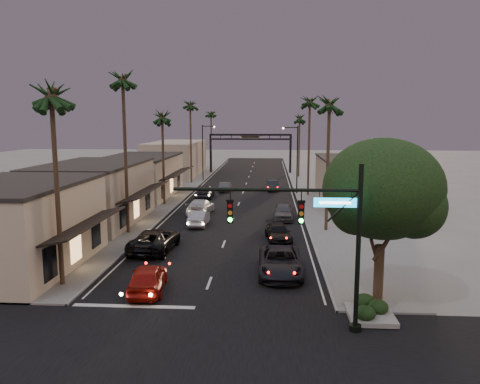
# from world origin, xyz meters

# --- Properties ---
(ground) EXTENTS (200.00, 200.00, 0.00)m
(ground) POSITION_xyz_m (0.00, 40.00, 0.00)
(ground) COLOR slate
(ground) RESTS_ON ground
(road) EXTENTS (14.00, 120.00, 0.02)m
(road) POSITION_xyz_m (0.00, 45.00, 0.00)
(road) COLOR black
(road) RESTS_ON ground
(cross_street) EXTENTS (80.00, 12.00, 0.02)m
(cross_street) POSITION_xyz_m (0.00, 0.00, 0.00)
(cross_street) COLOR black
(cross_street) RESTS_ON ground
(sidewalk_left) EXTENTS (5.00, 92.00, 0.12)m
(sidewalk_left) POSITION_xyz_m (-9.50, 52.00, 0.06)
(sidewalk_left) COLOR slate
(sidewalk_left) RESTS_ON ground
(sidewalk_right) EXTENTS (5.00, 92.00, 0.12)m
(sidewalk_right) POSITION_xyz_m (9.50, 52.00, 0.06)
(sidewalk_right) COLOR slate
(sidewalk_right) RESTS_ON ground
(storefront_near) EXTENTS (8.00, 12.00, 5.50)m
(storefront_near) POSITION_xyz_m (-13.00, 12.00, 2.75)
(storefront_near) COLOR beige
(storefront_near) RESTS_ON ground
(storefront_mid) EXTENTS (8.00, 14.00, 5.50)m
(storefront_mid) POSITION_xyz_m (-13.00, 26.00, 2.75)
(storefront_mid) COLOR gray
(storefront_mid) RESTS_ON ground
(storefront_far) EXTENTS (8.00, 16.00, 5.00)m
(storefront_far) POSITION_xyz_m (-13.00, 42.00, 2.50)
(storefront_far) COLOR beige
(storefront_far) RESTS_ON ground
(storefront_dist) EXTENTS (8.00, 20.00, 6.00)m
(storefront_dist) POSITION_xyz_m (-13.00, 65.00, 3.00)
(storefront_dist) COLOR gray
(storefront_dist) RESTS_ON ground
(building_right) EXTENTS (8.00, 18.00, 5.00)m
(building_right) POSITION_xyz_m (14.00, 40.00, 2.50)
(building_right) COLOR gray
(building_right) RESTS_ON ground
(traffic_signal) EXTENTS (8.51, 0.22, 7.80)m
(traffic_signal) POSITION_xyz_m (5.69, 4.00, 5.08)
(traffic_signal) COLOR black
(traffic_signal) RESTS_ON ground
(corner_tree) EXTENTS (6.20, 6.20, 8.80)m
(corner_tree) POSITION_xyz_m (9.48, 7.45, 5.98)
(corner_tree) COLOR #38281C
(corner_tree) RESTS_ON ground
(planter) EXTENTS (2.20, 2.60, 0.24)m
(planter) POSITION_xyz_m (8.60, 5.50, 0.00)
(planter) COLOR gray
(planter) RESTS_ON ground
(arch) EXTENTS (15.20, 0.40, 7.27)m
(arch) POSITION_xyz_m (0.00, 70.00, 5.53)
(arch) COLOR black
(arch) RESTS_ON ground
(streetlight_right) EXTENTS (2.13, 0.30, 9.00)m
(streetlight_right) POSITION_xyz_m (6.92, 45.00, 5.33)
(streetlight_right) COLOR black
(streetlight_right) RESTS_ON ground
(streetlight_left) EXTENTS (2.13, 0.30, 9.00)m
(streetlight_left) POSITION_xyz_m (-6.92, 58.00, 5.33)
(streetlight_left) COLOR black
(streetlight_left) RESTS_ON ground
(palm_la) EXTENTS (3.20, 3.20, 13.20)m
(palm_la) POSITION_xyz_m (-8.60, 9.00, 11.44)
(palm_la) COLOR #38281C
(palm_la) RESTS_ON ground
(palm_lb) EXTENTS (3.20, 3.20, 15.20)m
(palm_lb) POSITION_xyz_m (-8.60, 22.00, 13.39)
(palm_lb) COLOR #38281C
(palm_lb) RESTS_ON ground
(palm_lc) EXTENTS (3.20, 3.20, 12.20)m
(palm_lc) POSITION_xyz_m (-8.60, 36.00, 10.47)
(palm_lc) COLOR #38281C
(palm_lc) RESTS_ON ground
(palm_ld) EXTENTS (3.20, 3.20, 14.20)m
(palm_ld) POSITION_xyz_m (-8.60, 55.00, 12.42)
(palm_ld) COLOR #38281C
(palm_ld) RESTS_ON ground
(palm_ra) EXTENTS (3.20, 3.20, 13.20)m
(palm_ra) POSITION_xyz_m (8.60, 24.00, 11.44)
(palm_ra) COLOR #38281C
(palm_ra) RESTS_ON ground
(palm_rb) EXTENTS (3.20, 3.20, 14.20)m
(palm_rb) POSITION_xyz_m (8.60, 44.00, 12.42)
(palm_rb) COLOR #38281C
(palm_rb) RESTS_ON ground
(palm_rc) EXTENTS (3.20, 3.20, 12.20)m
(palm_rc) POSITION_xyz_m (8.60, 64.00, 10.47)
(palm_rc) COLOR #38281C
(palm_rc) RESTS_ON ground
(palm_far) EXTENTS (3.20, 3.20, 13.20)m
(palm_far) POSITION_xyz_m (-8.30, 78.00, 11.44)
(palm_far) COLOR #38281C
(palm_far) RESTS_ON ground
(oncoming_red) EXTENTS (2.39, 4.90, 1.61)m
(oncoming_red) POSITION_xyz_m (-3.31, 8.42, 0.80)
(oncoming_red) COLOR maroon
(oncoming_red) RESTS_ON ground
(oncoming_pickup) EXTENTS (3.12, 6.20, 1.68)m
(oncoming_pickup) POSITION_xyz_m (-4.95, 16.76, 0.84)
(oncoming_pickup) COLOR black
(oncoming_pickup) RESTS_ON ground
(oncoming_silver) EXTENTS (1.56, 4.35, 1.43)m
(oncoming_silver) POSITION_xyz_m (-2.94, 25.45, 0.71)
(oncoming_silver) COLOR #9D9CA1
(oncoming_silver) RESTS_ON ground
(oncoming_white) EXTENTS (2.62, 5.57, 1.57)m
(oncoming_white) POSITION_xyz_m (-3.60, 30.95, 0.78)
(oncoming_white) COLOR #BDBDBD
(oncoming_white) RESTS_ON ground
(oncoming_dgrey) EXTENTS (1.99, 4.87, 1.66)m
(oncoming_dgrey) POSITION_xyz_m (-4.53, 41.14, 0.83)
(oncoming_dgrey) COLOR black
(oncoming_dgrey) RESTS_ON ground
(oncoming_grey_far) EXTENTS (1.41, 4.02, 1.32)m
(oncoming_grey_far) POSITION_xyz_m (-2.53, 46.64, 0.66)
(oncoming_grey_far) COLOR #424246
(oncoming_grey_far) RESTS_ON ground
(curbside_near) EXTENTS (2.78, 5.95, 1.65)m
(curbside_near) POSITION_xyz_m (4.31, 11.91, 0.82)
(curbside_near) COLOR black
(curbside_near) RESTS_ON ground
(curbside_black) EXTENTS (2.40, 4.75, 1.32)m
(curbside_black) POSITION_xyz_m (4.32, 20.30, 0.66)
(curbside_black) COLOR black
(curbside_black) RESTS_ON ground
(curbside_grey) EXTENTS (1.99, 4.67, 1.57)m
(curbside_grey) POSITION_xyz_m (4.95, 28.61, 0.79)
(curbside_grey) COLOR #48484D
(curbside_grey) RESTS_ON ground
(curbside_far) EXTENTS (1.72, 4.34, 1.41)m
(curbside_far) POSITION_xyz_m (4.02, 47.94, 0.70)
(curbside_far) COLOR black
(curbside_far) RESTS_ON ground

